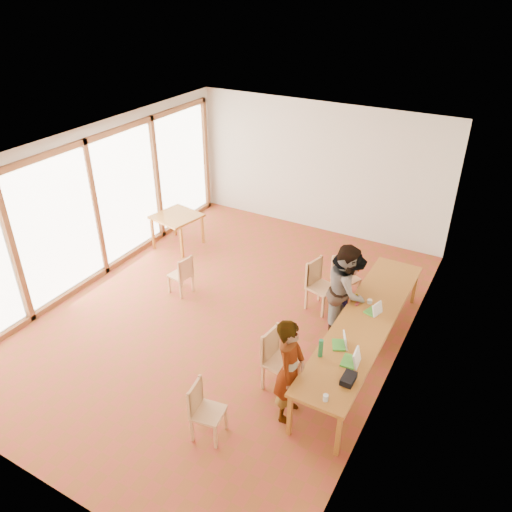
{
  "coord_description": "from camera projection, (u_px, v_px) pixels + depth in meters",
  "views": [
    {
      "loc": [
        4.03,
        -6.13,
        5.44
      ],
      "look_at": [
        0.36,
        0.43,
        1.1
      ],
      "focal_mm": 35.0,
      "sensor_mm": 36.0,
      "label": 1
    }
  ],
  "objects": [
    {
      "name": "side_table",
      "position": [
        177.0,
        219.0,
        10.96
      ],
      "size": [
        0.9,
        0.9,
        0.75
      ],
      "rotation": [
        0.0,
        0.0,
        -0.18
      ],
      "color": "#BD732A",
      "rests_on": "ground"
    },
    {
      "name": "person_near",
      "position": [
        290.0,
        370.0,
        6.64
      ],
      "size": [
        0.47,
        0.64,
        1.6
      ],
      "primitive_type": "imported",
      "rotation": [
        0.0,
        0.0,
        1.73
      ],
      "color": "gray",
      "rests_on": "ground"
    },
    {
      "name": "ground",
      "position": [
        227.0,
        314.0,
        9.06
      ],
      "size": [
        8.0,
        8.0,
        0.0
      ],
      "primitive_type": "plane",
      "color": "#9F3D26",
      "rests_on": "ground"
    },
    {
      "name": "ceiling",
      "position": [
        221.0,
        153.0,
        7.55
      ],
      "size": [
        6.0,
        8.0,
        0.04
      ],
      "primitive_type": "cube",
      "color": "white",
      "rests_on": "wall_back"
    },
    {
      "name": "person_mid",
      "position": [
        346.0,
        291.0,
        8.19
      ],
      "size": [
        0.81,
        0.95,
        1.69
      ],
      "primitive_type": "imported",
      "rotation": [
        0.0,
        0.0,
        1.81
      ],
      "color": "gray",
      "rests_on": "ground"
    },
    {
      "name": "wall_front",
      "position": [
        22.0,
        397.0,
        5.28
      ],
      "size": [
        6.0,
        0.1,
        3.0
      ],
      "primitive_type": "cube",
      "color": "beige",
      "rests_on": "ground"
    },
    {
      "name": "black_pouch",
      "position": [
        348.0,
        379.0,
        6.51
      ],
      "size": [
        0.16,
        0.26,
        0.09
      ],
      "primitive_type": "cube",
      "color": "black",
      "rests_on": "communal_table"
    },
    {
      "name": "laptop_near",
      "position": [
        353.0,
        360.0,
        6.8
      ],
      "size": [
        0.26,
        0.29,
        0.23
      ],
      "rotation": [
        0.0,
        0.0,
        0.08
      ],
      "color": "green",
      "rests_on": "communal_table"
    },
    {
      "name": "wall_right",
      "position": [
        404.0,
        290.0,
        7.04
      ],
      "size": [
        0.1,
        8.0,
        3.0
      ],
      "primitive_type": "cube",
      "color": "beige",
      "rests_on": "ground"
    },
    {
      "name": "condiment_cup",
      "position": [
        370.0,
        301.0,
        8.04
      ],
      "size": [
        0.08,
        0.08,
        0.06
      ],
      "primitive_type": "cylinder",
      "color": "white",
      "rests_on": "communal_table"
    },
    {
      "name": "chair_empty",
      "position": [
        343.0,
        271.0,
        9.29
      ],
      "size": [
        0.55,
        0.55,
        0.48
      ],
      "rotation": [
        0.0,
        0.0,
        -0.42
      ],
      "color": "tan",
      "rests_on": "ground"
    },
    {
      "name": "clear_glass",
      "position": [
        326.0,
        398.0,
        6.22
      ],
      "size": [
        0.07,
        0.07,
        0.09
      ],
      "primitive_type": "cylinder",
      "color": "silver",
      "rests_on": "communal_table"
    },
    {
      "name": "chair_mid",
      "position": [
        276.0,
        353.0,
        7.24
      ],
      "size": [
        0.5,
        0.5,
        0.51
      ],
      "rotation": [
        0.0,
        0.0,
        -0.11
      ],
      "color": "tan",
      "rests_on": "ground"
    },
    {
      "name": "chair_spare",
      "position": [
        183.0,
        272.0,
        9.39
      ],
      "size": [
        0.43,
        0.43,
        0.42
      ],
      "rotation": [
        0.0,
        0.0,
        2.97
      ],
      "color": "tan",
      "rests_on": "ground"
    },
    {
      "name": "yellow_mug",
      "position": [
        356.0,
        298.0,
        8.1
      ],
      "size": [
        0.15,
        0.15,
        0.1
      ],
      "primitive_type": "imported",
      "rotation": [
        0.0,
        0.0,
        0.29
      ],
      "color": "gold",
      "rests_on": "communal_table"
    },
    {
      "name": "chair_far",
      "position": [
        318.0,
        279.0,
        8.97
      ],
      "size": [
        0.55,
        0.55,
        0.51
      ],
      "rotation": [
        0.0,
        0.0,
        -0.26
      ],
      "color": "tan",
      "rests_on": "ground"
    },
    {
      "name": "communal_table",
      "position": [
        365.0,
        322.0,
        7.69
      ],
      "size": [
        0.8,
        4.0,
        0.75
      ],
      "color": "#BD732A",
      "rests_on": "ground"
    },
    {
      "name": "person_far",
      "position": [
        347.0,
        291.0,
        8.35
      ],
      "size": [
        0.92,
        1.13,
        1.52
      ],
      "primitive_type": "imported",
      "rotation": [
        0.0,
        0.0,
        2.0
      ],
      "color": "gray",
      "rests_on": "ground"
    },
    {
      "name": "laptop_far",
      "position": [
        375.0,
        310.0,
        7.8
      ],
      "size": [
        0.26,
        0.28,
        0.2
      ],
      "rotation": [
        0.0,
        0.0,
        -0.31
      ],
      "color": "green",
      "rests_on": "communal_table"
    },
    {
      "name": "laptop_mid",
      "position": [
        342.0,
        343.0,
        7.11
      ],
      "size": [
        0.29,
        0.31,
        0.21
      ],
      "rotation": [
        0.0,
        0.0,
        0.43
      ],
      "color": "green",
      "rests_on": "communal_table"
    },
    {
      "name": "chair_near",
      "position": [
        202.0,
        405.0,
        6.48
      ],
      "size": [
        0.45,
        0.45,
        0.45
      ],
      "rotation": [
        0.0,
        0.0,
        0.16
      ],
      "color": "tan",
      "rests_on": "ground"
    },
    {
      "name": "pink_phone",
      "position": [
        357.0,
        304.0,
        8.02
      ],
      "size": [
        0.05,
        0.1,
        0.01
      ],
      "primitive_type": "cube",
      "color": "#BD3E4E",
      "rests_on": "communal_table"
    },
    {
      "name": "green_bottle",
      "position": [
        321.0,
        348.0,
        6.89
      ],
      "size": [
        0.07,
        0.07,
        0.28
      ],
      "primitive_type": "cylinder",
      "color": "#22733E",
      "rests_on": "communal_table"
    },
    {
      "name": "wall_back",
      "position": [
        319.0,
        168.0,
        11.33
      ],
      "size": [
        6.0,
        0.1,
        3.0
      ],
      "primitive_type": "cube",
      "color": "beige",
      "rests_on": "ground"
    },
    {
      "name": "window_wall",
      "position": [
        94.0,
        205.0,
        9.56
      ],
      "size": [
        0.1,
        8.0,
        3.0
      ],
      "primitive_type": "cube",
      "color": "white",
      "rests_on": "ground"
    }
  ]
}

